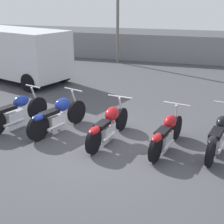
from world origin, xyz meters
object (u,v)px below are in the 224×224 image
motorcycle_slot_3 (166,134)px  parked_van (11,52)px  motorcycle_slot_2 (108,125)px  motorcycle_slot_4 (218,136)px  motorcycle_slot_0 (16,112)px  motorcycle_slot_1 (58,115)px

motorcycle_slot_3 → parked_van: 8.81m
motorcycle_slot_2 → motorcycle_slot_4: motorcycle_slot_4 is taller
motorcycle_slot_2 → parked_van: parked_van is taller
motorcycle_slot_2 → parked_van: 7.61m
motorcycle_slot_0 → parked_van: bearing=142.1°
motorcycle_slot_0 → motorcycle_slot_4: size_ratio=0.97×
motorcycle_slot_3 → parked_van: bearing=159.2°
motorcycle_slot_1 → parked_van: bearing=152.4°
parked_van → motorcycle_slot_1: bearing=-118.2°
motorcycle_slot_0 → motorcycle_slot_3: bearing=16.0°
motorcycle_slot_0 → motorcycle_slot_4: motorcycle_slot_0 is taller
motorcycle_slot_3 → motorcycle_slot_4: motorcycle_slot_4 is taller
motorcycle_slot_2 → parked_van: bearing=149.9°
motorcycle_slot_2 → motorcycle_slot_3: motorcycle_slot_2 is taller
motorcycle_slot_0 → motorcycle_slot_1: 1.22m
motorcycle_slot_1 → motorcycle_slot_2: size_ratio=0.95×
motorcycle_slot_1 → motorcycle_slot_3: size_ratio=1.04×
motorcycle_slot_0 → motorcycle_slot_2: bearing=16.5°
motorcycle_slot_1 → motorcycle_slot_2: 1.46m
parked_van → motorcycle_slot_3: bearing=-105.5°
motorcycle_slot_0 → parked_van: size_ratio=0.36×
motorcycle_slot_3 → parked_van: size_ratio=0.34×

